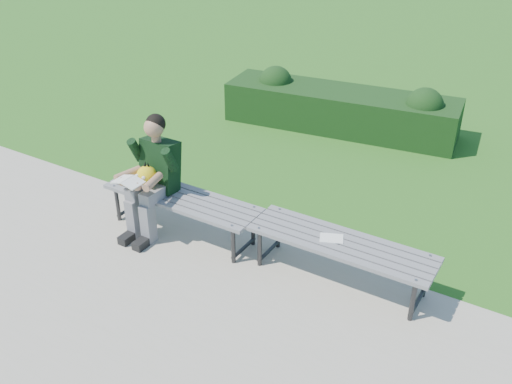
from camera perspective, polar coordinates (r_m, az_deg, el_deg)
ground at (r=6.37m, az=-0.72°, el=-3.92°), size 80.00×80.00×0.00m
walkway at (r=5.27m, az=-11.07°, el=-12.73°), size 30.00×3.50×0.02m
hedge at (r=8.93m, az=8.51°, el=8.35°), size 3.61×1.32×0.84m
bench_left at (r=6.17m, az=-7.42°, el=-0.87°), size 1.80×0.50×0.46m
bench_right at (r=5.46m, az=8.48°, el=-5.40°), size 1.80×0.50×0.46m
seated_boy at (r=6.14m, az=-10.33°, el=1.91°), size 0.56×0.76×1.31m
paper_sheet at (r=5.46m, az=7.57°, el=-4.60°), size 0.26×0.23×0.01m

